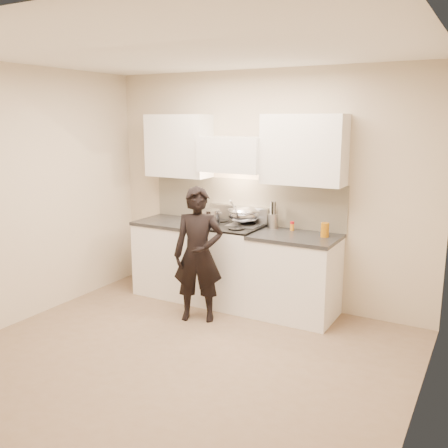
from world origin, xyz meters
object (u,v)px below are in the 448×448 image
object	(u,v)px
counter_right	(295,276)
wok	(244,214)
stove	(228,264)
person	(198,255)
utensil_crock	(273,220)

from	to	relation	value
counter_right	wok	bearing A→B (deg)	169.35
stove	person	xyz separation A→B (m)	(-0.04, -0.60, 0.25)
stove	person	bearing A→B (deg)	-94.05
stove	utensil_crock	distance (m)	0.74
stove	wok	distance (m)	0.62
counter_right	person	bearing A→B (deg)	-145.69
stove	wok	world-z (taller)	wok
counter_right	utensil_crock	xyz separation A→B (m)	(-0.37, 0.20, 0.55)
counter_right	stove	bearing A→B (deg)	-180.00
wok	person	world-z (taller)	person
utensil_crock	stove	bearing A→B (deg)	-156.32
utensil_crock	counter_right	bearing A→B (deg)	-29.17
person	utensil_crock	bearing A→B (deg)	34.71
counter_right	utensil_crock	size ratio (longest dim) A/B	3.01
wok	person	size ratio (longest dim) A/B	0.33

